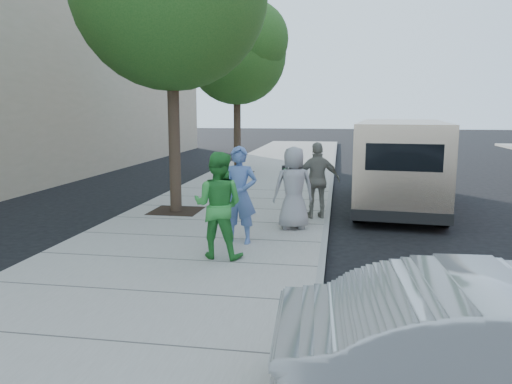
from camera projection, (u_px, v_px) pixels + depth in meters
ground at (250, 247)px, 9.75m from camera, size 120.00×120.00×0.00m
sidewalk at (200, 241)px, 9.90m from camera, size 5.00×60.00×0.15m
curb_face at (324, 246)px, 9.50m from camera, size 0.12×60.00×0.16m
tree_far at (238, 50)px, 19.04m from camera, size 3.92×3.80×6.49m
parking_meter at (288, 182)px, 10.73m from camera, size 0.29×0.18×1.32m
van at (400, 162)px, 13.45m from camera, size 2.66×6.46×2.34m
person_officer at (240, 195)px, 9.34m from camera, size 0.70×0.48×1.83m
person_green_shirt at (218, 205)px, 8.42m from camera, size 0.94×0.77×1.81m
person_gray_shirt at (294, 188)px, 10.46m from camera, size 0.98×0.79×1.75m
person_striped_polo at (318, 180)px, 11.51m from camera, size 1.10×0.66×1.76m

